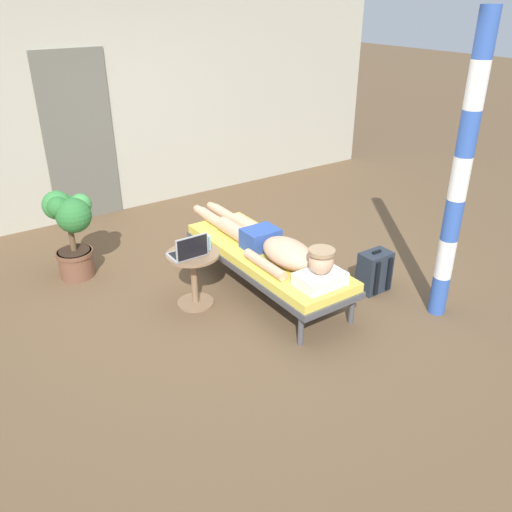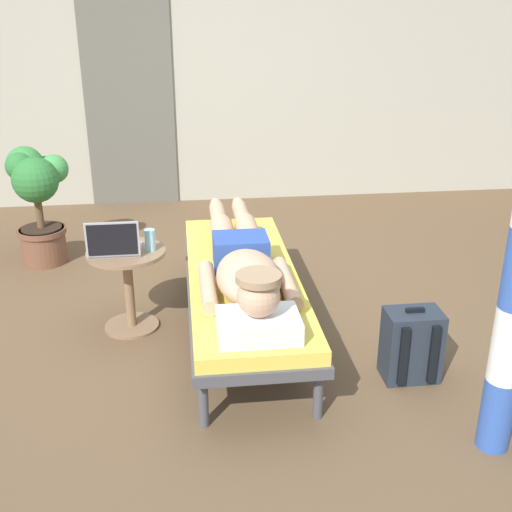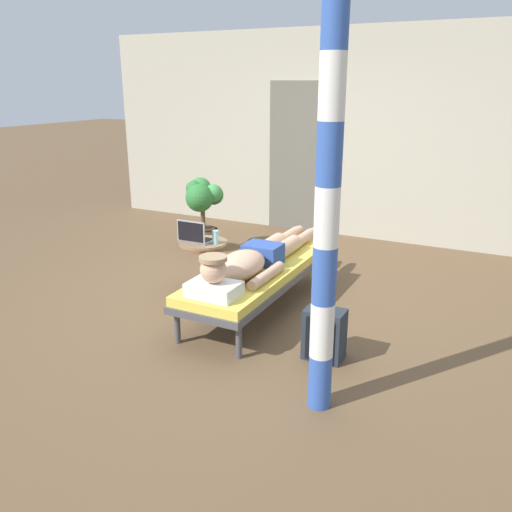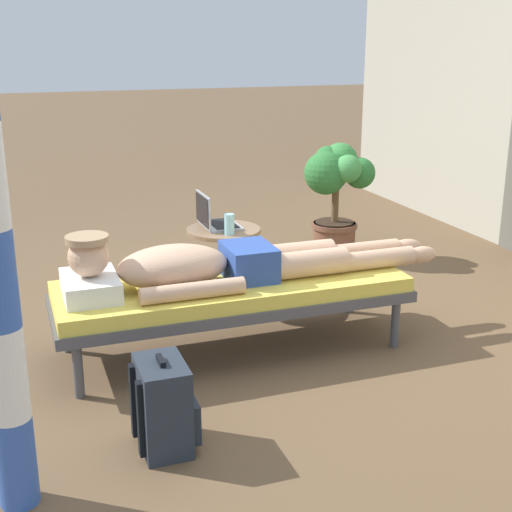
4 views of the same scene
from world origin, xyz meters
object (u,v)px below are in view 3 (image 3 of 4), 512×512
(laptop, at_px, (195,236))
(backpack, at_px, (324,334))
(side_table, at_px, (204,258))
(potted_plant, at_px, (203,207))
(lounge_chair, at_px, (258,275))
(drink_glass, at_px, (215,237))
(person_reclining, at_px, (253,260))
(porch_post, at_px, (327,217))

(laptop, distance_m, backpack, 1.80)
(side_table, relative_size, potted_plant, 0.58)
(lounge_chair, height_order, drink_glass, drink_glass)
(backpack, bearing_deg, side_table, 154.10)
(backpack, bearing_deg, lounge_chair, 145.71)
(backpack, relative_size, potted_plant, 0.47)
(person_reclining, height_order, drink_glass, person_reclining)
(porch_post, bearing_deg, person_reclining, 133.76)
(backpack, bearing_deg, person_reclining, 150.53)
(person_reclining, xyz_separation_m, porch_post, (1.05, -1.10, 0.75))
(drink_glass, xyz_separation_m, backpack, (1.40, -0.75, -0.39))
(side_table, bearing_deg, person_reclining, -21.14)
(drink_glass, bearing_deg, backpack, -27.99)
(lounge_chair, bearing_deg, side_table, 166.43)
(laptop, height_order, potted_plant, potted_plant)
(lounge_chair, relative_size, potted_plant, 2.17)
(person_reclining, xyz_separation_m, drink_glass, (-0.54, 0.26, 0.07))
(lounge_chair, height_order, porch_post, porch_post)
(backpack, bearing_deg, drink_glass, 152.01)
(porch_post, bearing_deg, side_table, 141.94)
(laptop, xyz_separation_m, porch_post, (1.81, -1.32, 0.69))
(laptop, relative_size, backpack, 0.73)
(lounge_chair, distance_m, laptop, 0.80)
(lounge_chair, bearing_deg, drink_glass, 163.67)
(laptop, relative_size, potted_plant, 0.34)
(laptop, height_order, backpack, laptop)
(side_table, xyz_separation_m, potted_plant, (-0.73, 1.16, 0.20))
(laptop, bearing_deg, person_reclining, -16.05)
(side_table, xyz_separation_m, laptop, (-0.06, -0.05, 0.23))
(lounge_chair, height_order, person_reclining, person_reclining)
(laptop, relative_size, drink_glass, 2.34)
(drink_glass, height_order, potted_plant, potted_plant)
(person_reclining, xyz_separation_m, side_table, (-0.69, 0.27, -0.16))
(lounge_chair, bearing_deg, person_reclining, -90.00)
(person_reclining, distance_m, side_table, 0.76)
(drink_glass, distance_m, porch_post, 2.20)
(backpack, distance_m, potted_plant, 3.00)
(person_reclining, xyz_separation_m, backpack, (0.86, -0.49, -0.32))
(drink_glass, distance_m, potted_plant, 1.46)
(porch_post, bearing_deg, backpack, 107.39)
(potted_plant, distance_m, porch_post, 3.61)
(potted_plant, height_order, porch_post, porch_post)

